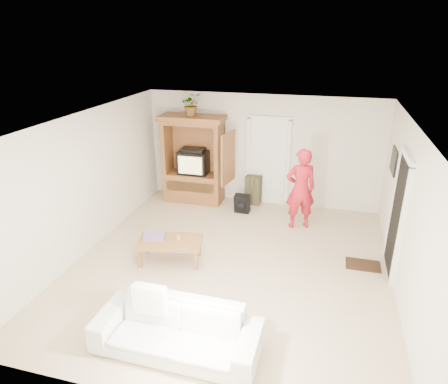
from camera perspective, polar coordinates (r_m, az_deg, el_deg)
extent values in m
plane|color=tan|center=(7.30, 0.96, -10.35)|extent=(6.00, 6.00, 0.00)
plane|color=white|center=(6.30, 1.11, 10.03)|extent=(6.00, 6.00, 0.00)
plane|color=silver|center=(9.47, 5.49, 5.96)|extent=(5.50, 0.00, 5.50)
plane|color=silver|center=(4.23, -9.35, -16.42)|extent=(5.50, 0.00, 5.50)
plane|color=silver|center=(7.78, -19.02, 1.19)|extent=(0.00, 6.00, 6.00)
plane|color=silver|center=(6.65, 24.72, -3.24)|extent=(0.00, 6.00, 6.00)
cube|color=#9A5A2F|center=(9.83, -4.29, 0.77)|extent=(1.40, 0.60, 0.70)
cube|color=#9A5A2F|center=(9.76, -8.08, 6.33)|extent=(0.10, 0.60, 1.20)
cube|color=#9A5A2F|center=(9.34, -0.66, 5.83)|extent=(0.10, 0.60, 1.20)
cube|color=#9A5A2F|center=(9.78, -3.93, 6.52)|extent=(1.40, 0.06, 1.20)
cube|color=#9A5A2F|center=(9.37, -4.57, 9.92)|extent=(1.40, 0.60, 0.10)
cube|color=#9A5A2F|center=(9.35, -4.59, 10.52)|extent=(1.52, 0.68, 0.10)
cube|color=#9A5A2F|center=(8.82, 0.58, 4.85)|extent=(0.16, 0.67, 1.15)
cube|color=black|center=(9.65, -4.34, 4.29)|extent=(0.70, 0.52, 0.55)
cube|color=tan|center=(9.41, -4.87, 3.80)|extent=(0.58, 0.02, 0.42)
cube|color=black|center=(9.53, -4.45, 6.04)|extent=(0.55, 0.35, 0.08)
cube|color=olive|center=(9.55, -4.86, 0.73)|extent=(1.19, 0.03, 0.25)
cube|color=white|center=(9.50, 6.29, 4.21)|extent=(0.85, 0.05, 2.04)
cube|color=black|center=(7.29, 23.53, -3.26)|extent=(0.05, 0.90, 2.04)
cube|color=black|center=(8.31, 23.10, 4.10)|extent=(0.03, 0.60, 0.48)
cube|color=#382316|center=(7.69, 19.23, -9.80)|extent=(0.60, 0.40, 0.02)
imported|color=#4C7238|center=(9.28, -4.69, 12.35)|extent=(0.59, 0.57, 0.51)
imported|color=red|center=(8.41, 10.88, 0.42)|extent=(0.74, 0.61, 1.73)
imported|color=silver|center=(5.50, -6.76, -19.03)|extent=(2.18, 0.88, 0.63)
cube|color=olive|center=(7.28, -7.77, -7.06)|extent=(1.24, 0.84, 0.06)
cube|color=olive|center=(7.30, -11.92, -9.23)|extent=(0.07, 0.07, 0.36)
cube|color=olive|center=(7.69, -11.03, -7.41)|extent=(0.07, 0.07, 0.36)
cube|color=olive|center=(7.11, -4.04, -9.65)|extent=(0.07, 0.07, 0.36)
cube|color=olive|center=(7.52, -3.59, -7.75)|extent=(0.07, 0.07, 0.36)
cube|color=#C7425B|center=(7.36, -9.90, -6.25)|extent=(0.44, 0.38, 0.08)
cylinder|color=tan|center=(7.23, -6.50, -6.48)|extent=(0.08, 0.08, 0.10)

